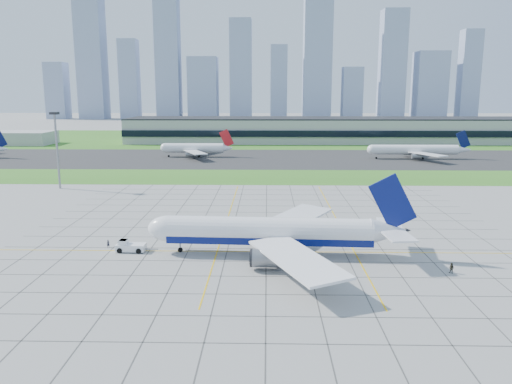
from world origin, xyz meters
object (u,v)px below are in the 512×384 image
distant_jet_2 (416,150)px  airliner (271,232)px  light_mast (56,141)px  pushback_tug (130,246)px  crew_far (452,268)px  crew_near (108,244)px  distant_jet_1 (195,148)px

distant_jet_2 → airliner: bearing=-115.8°
light_mast → pushback_tug: bearing=-58.0°
pushback_tug → distant_jet_2: size_ratio=0.18×
pushback_tug → crew_far: 62.23m
airliner → crew_far: 34.07m
pushback_tug → airliner: bearing=0.5°
airliner → pushback_tug: airliner is taller
light_mast → crew_near: (36.93, -64.91, -15.36)m
pushback_tug → crew_near: pushback_tug is taller
pushback_tug → crew_far: (61.18, -11.35, -0.09)m
light_mast → airliner: light_mast is taller
airliner → distant_jet_1: size_ratio=1.26×
distant_jet_2 → distant_jet_1: bearing=177.3°
airliner → pushback_tug: (-28.87, 1.18, -3.52)m
crew_near → distant_jet_1: distant_jet_1 is taller
airliner → pushback_tug: bearing=-179.5°
airliner → pushback_tug: size_ratio=6.21×
crew_near → distant_jet_2: bearing=17.8°
pushback_tug → light_mast: bearing=124.8°
crew_near → pushback_tug: bearing=-61.3°
pushback_tug → distant_jet_1: (-8.08, 152.48, 3.42)m
crew_near → crew_far: crew_far is taller
airliner → distant_jet_1: (-36.96, 153.66, -0.10)m
light_mast → airliner: bearing=-44.0°
distant_jet_2 → crew_far: bearing=-104.0°
crew_far → distant_jet_1: size_ratio=0.05×
crew_far → light_mast: bearing=-169.5°
pushback_tug → crew_near: 5.72m
airliner → distant_jet_1: airliner is taller
crew_far → distant_jet_2: 163.63m
light_mast → distant_jet_2: light_mast is taller
light_mast → distant_jet_1: bearing=68.2°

